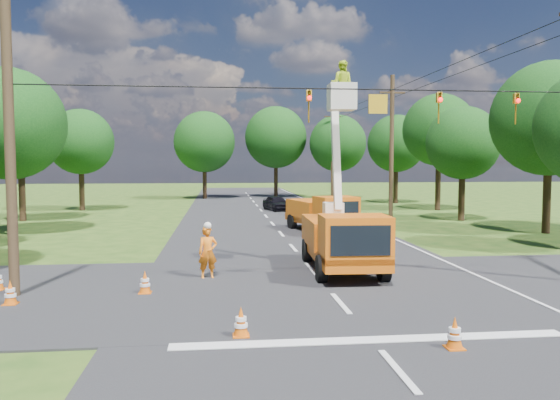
{
  "coord_description": "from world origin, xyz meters",
  "views": [
    {
      "loc": [
        -3.37,
        -14.87,
        4.03
      ],
      "look_at": [
        -1.12,
        5.46,
        2.6
      ],
      "focal_mm": 35.0,
      "sensor_mm": 36.0,
      "label": 1
    }
  ],
  "objects": [
    {
      "name": "tree_left_d",
      "position": [
        -15.0,
        17.0,
        6.12
      ],
      "size": [
        6.2,
        6.2,
        9.24
      ],
      "color": "#382616",
      "rests_on": "ground"
    },
    {
      "name": "tree_left_f",
      "position": [
        -14.8,
        32.0,
        5.69
      ],
      "size": [
        5.4,
        5.4,
        8.4
      ],
      "color": "#382616",
      "rests_on": "ground"
    },
    {
      "name": "bucket_truck",
      "position": [
        1.11,
        4.58,
        1.63
      ],
      "size": [
        2.6,
        6.16,
        7.74
      ],
      "rotation": [
        0.0,
        0.0,
        -0.03
      ],
      "color": "#D35B0E",
      "rests_on": "ground"
    },
    {
      "name": "tree_left_e",
      "position": [
        -16.8,
        24.0,
        6.49
      ],
      "size": [
        5.8,
        5.8,
        9.41
      ],
      "color": "#382616",
      "rests_on": "ground"
    },
    {
      "name": "traffic_cone_5",
      "position": [
        -9.25,
        0.96,
        0.36
      ],
      "size": [
        0.38,
        0.38,
        0.71
      ],
      "color": "#E15C0B",
      "rests_on": "ground"
    },
    {
      "name": "road_cross",
      "position": [
        0.0,
        2.0,
        0.0
      ],
      "size": [
        56.0,
        10.0,
        0.07
      ],
      "primitive_type": "cube",
      "color": "black",
      "rests_on": "ground"
    },
    {
      "name": "tree_right_b",
      "position": [
        15.0,
        14.0,
        6.43
      ],
      "size": [
        6.4,
        6.4,
        9.65
      ],
      "color": "#382616",
      "rests_on": "ground"
    },
    {
      "name": "tree_far_b",
      "position": [
        3.0,
        47.0,
        6.81
      ],
      "size": [
        7.0,
        7.0,
        10.32
      ],
      "color": "#382616",
      "rests_on": "ground"
    },
    {
      "name": "tree_right_d",
      "position": [
        14.8,
        29.0,
        6.68
      ],
      "size": [
        6.0,
        6.0,
        9.7
      ],
      "color": "#382616",
      "rests_on": "ground"
    },
    {
      "name": "second_truck",
      "position": [
        2.43,
        15.76,
        1.13
      ],
      "size": [
        3.47,
        6.11,
        2.16
      ],
      "rotation": [
        0.0,
        0.0,
        0.25
      ],
      "color": "#D35B0E",
      "rests_on": "ground"
    },
    {
      "name": "distant_car",
      "position": [
        1.3,
        29.9,
        0.63
      ],
      "size": [
        2.37,
        3.97,
        1.26
      ],
      "primitive_type": "imported",
      "rotation": [
        0.0,
        0.0,
        0.25
      ],
      "color": "black",
      "rests_on": "ground"
    },
    {
      "name": "ground_worker",
      "position": [
        -3.8,
        3.92,
        0.91
      ],
      "size": [
        0.74,
        0.56,
        1.82
      ],
      "primitive_type": "imported",
      "rotation": [
        0.0,
        0.0,
        0.21
      ],
      "color": "orange",
      "rests_on": "ground"
    },
    {
      "name": "road_main",
      "position": [
        0.0,
        20.0,
        0.0
      ],
      "size": [
        12.0,
        100.0,
        0.06
      ],
      "primitive_type": "cube",
      "color": "black",
      "rests_on": "ground"
    },
    {
      "name": "tree_far_a",
      "position": [
        -5.0,
        45.0,
        6.19
      ],
      "size": [
        6.6,
        6.6,
        9.5
      ],
      "color": "#382616",
      "rests_on": "ground"
    },
    {
      "name": "signal_span",
      "position": [
        2.23,
        1.99,
        5.88
      ],
      "size": [
        18.0,
        0.29,
        1.07
      ],
      "color": "black",
      "rests_on": "ground"
    },
    {
      "name": "pole_right_far",
      "position": [
        8.5,
        42.0,
        5.11
      ],
      "size": [
        1.8,
        0.3,
        10.0
      ],
      "color": "#4C3823",
      "rests_on": "ground"
    },
    {
      "name": "ground",
      "position": [
        0.0,
        20.0,
        0.0
      ],
      "size": [
        140.0,
        140.0,
        0.0
      ],
      "primitive_type": "plane",
      "color": "#244815",
      "rests_on": "ground"
    },
    {
      "name": "traffic_cone_7",
      "position": [
        3.26,
        16.89,
        0.36
      ],
      "size": [
        0.38,
        0.38,
        0.71
      ],
      "color": "#E15C0B",
      "rests_on": "ground"
    },
    {
      "name": "pole_left",
      "position": [
        -9.5,
        2.0,
        4.5
      ],
      "size": [
        0.3,
        0.3,
        9.0
      ],
      "color": "#4C3823",
      "rests_on": "ground"
    },
    {
      "name": "tree_right_e",
      "position": [
        13.8,
        37.0,
        5.81
      ],
      "size": [
        5.6,
        5.6,
        8.63
      ],
      "color": "#382616",
      "rests_on": "ground"
    },
    {
      "name": "traffic_cone_2",
      "position": [
        1.11,
        6.78,
        0.36
      ],
      "size": [
        0.38,
        0.38,
        0.71
      ],
      "color": "#E15C0B",
      "rests_on": "ground"
    },
    {
      "name": "tree_right_c",
      "position": [
        13.2,
        21.0,
        5.31
      ],
      "size": [
        5.0,
        5.0,
        7.83
      ],
      "color": "#382616",
      "rests_on": "ground"
    },
    {
      "name": "traffic_cone_8",
      "position": [
        3.18,
        6.02,
        0.36
      ],
      "size": [
        0.38,
        0.38,
        0.71
      ],
      "color": "#E15C0B",
      "rests_on": "ground"
    },
    {
      "name": "traffic_cone_1",
      "position": [
        1.62,
        -3.89,
        0.36
      ],
      "size": [
        0.38,
        0.38,
        0.71
      ],
      "color": "#E15C0B",
      "rests_on": "ground"
    },
    {
      "name": "tree_far_c",
      "position": [
        9.5,
        44.0,
        6.06
      ],
      "size": [
        6.2,
        6.2,
        9.18
      ],
      "color": "#382616",
      "rests_on": "ground"
    },
    {
      "name": "edge_line",
      "position": [
        5.6,
        20.0,
        0.0
      ],
      "size": [
        0.12,
        90.0,
        0.02
      ],
      "primitive_type": "cube",
      "color": "silver",
      "rests_on": "ground"
    },
    {
      "name": "stop_bar",
      "position": [
        0.0,
        -3.2,
        0.0
      ],
      "size": [
        9.0,
        0.45,
        0.02
      ],
      "primitive_type": "cube",
      "color": "silver",
      "rests_on": "ground"
    },
    {
      "name": "pole_right_mid",
      "position": [
        8.5,
        22.0,
        5.11
      ],
      "size": [
        1.8,
        0.3,
        10.0
      ],
      "color": "#4C3823",
      "rests_on": "ground"
    },
    {
      "name": "traffic_cone_0",
      "position": [
        -2.91,
        -2.56,
        0.36
      ],
      "size": [
        0.38,
        0.38,
        0.71
      ],
      "color": "#E15C0B",
      "rests_on": "ground"
    },
    {
      "name": "traffic_cone_3",
      "position": [
        2.63,
        11.18,
        0.36
      ],
      "size": [
        0.38,
        0.38,
        0.71
      ],
      "color": "#E15C0B",
      "rests_on": "ground"
    },
    {
      "name": "traffic_cone_4",
      "position": [
        -5.66,
        1.89,
        0.36
      ],
      "size": [
        0.38,
        0.38,
        0.71
      ],
      "color": "#E15C0B",
      "rests_on": "ground"
    }
  ]
}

